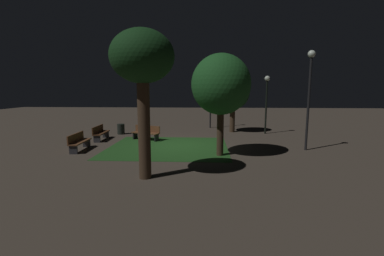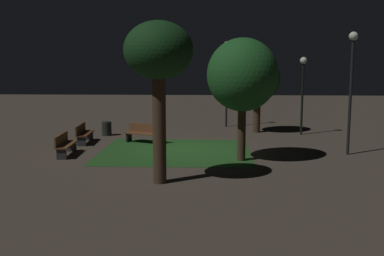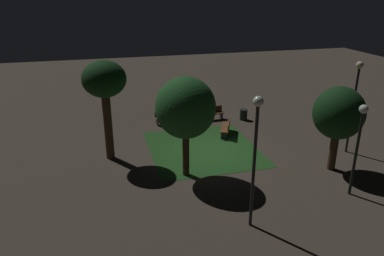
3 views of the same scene
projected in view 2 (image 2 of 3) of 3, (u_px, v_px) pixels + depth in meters
name	position (u px, v px, depth m)	size (l,w,h in m)	color
ground_plane	(187.00, 150.00, 19.94)	(60.00, 60.00, 0.00)	#473D33
grass_lawn	(175.00, 151.00, 19.56)	(5.76, 6.33, 0.01)	#23511E
bench_front_left	(84.00, 133.00, 21.44)	(1.82, 0.57, 0.88)	#512D19
bench_path_side	(65.00, 144.00, 18.70)	(1.82, 0.57, 0.88)	brown
bench_lawn_edge	(144.00, 133.00, 21.48)	(1.16, 1.84, 0.88)	brown
tree_near_wall	(243.00, 75.00, 17.33)	(2.70, 2.70, 4.70)	#423021
tree_right_canopy	(159.00, 56.00, 14.05)	(2.14, 2.14, 5.07)	#423021
tree_back_right	(258.00, 79.00, 24.22)	(2.35, 2.35, 4.11)	#423021
lamp_post_plaza_west	(227.00, 70.00, 26.20)	(0.36, 0.36, 4.88)	black
lamp_post_path_center	(303.00, 81.00, 23.52)	(0.36, 0.36, 3.99)	black
lamp_post_near_wall	(352.00, 73.00, 18.46)	(0.36, 0.36, 4.98)	black
trash_bin	(107.00, 129.00, 23.58)	(0.49, 0.49, 0.71)	black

